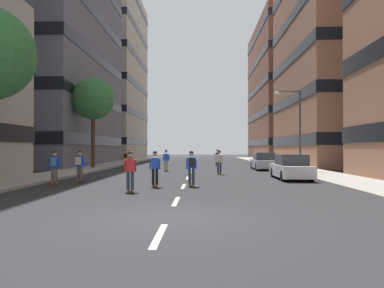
{
  "coord_description": "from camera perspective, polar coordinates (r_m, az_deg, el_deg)",
  "views": [
    {
      "loc": [
        0.94,
        -9.74,
        1.9
      ],
      "look_at": [
        0.0,
        22.58,
        2.29
      ],
      "focal_mm": 33.25,
      "sensor_mm": 36.0,
      "label": 1
    }
  ],
  "objects": [
    {
      "name": "skater_2",
      "position": [
        17.73,
        -0.09,
        -3.55
      ],
      "size": [
        0.55,
        0.92,
        1.78
      ],
      "color": "brown",
      "rests_on": "ground_plane"
    },
    {
      "name": "skater_3",
      "position": [
        37.16,
        -10.01,
        -2.04
      ],
      "size": [
        0.54,
        0.9,
        1.78
      ],
      "color": "brown",
      "rests_on": "ground_plane"
    },
    {
      "name": "skater_0",
      "position": [
        19.61,
        -21.2,
        -3.23
      ],
      "size": [
        0.57,
        0.92,
        1.78
      ],
      "color": "brown",
      "rests_on": "ground_plane"
    },
    {
      "name": "skater_6",
      "position": [
        15.72,
        -9.88,
        -4.02
      ],
      "size": [
        0.56,
        0.92,
        1.78
      ],
      "color": "brown",
      "rests_on": "ground_plane"
    },
    {
      "name": "skater_8",
      "position": [
        17.59,
        -5.96,
        -3.67
      ],
      "size": [
        0.56,
        0.92,
        1.78
      ],
      "color": "brown",
      "rests_on": "ground_plane"
    },
    {
      "name": "skater_7",
      "position": [
        38.45,
        4.04,
        -2.0
      ],
      "size": [
        0.54,
        0.91,
        1.78
      ],
      "color": "brown",
      "rests_on": "ground_plane"
    },
    {
      "name": "streetlamp_right",
      "position": [
        30.08,
        16.27,
        3.61
      ],
      "size": [
        2.13,
        0.3,
        6.5
      ],
      "color": "#3F3F44",
      "rests_on": "sidewalk_right"
    },
    {
      "name": "ground_plane",
      "position": [
        33.8,
        0.07,
        -3.91
      ],
      "size": [
        143.94,
        143.94,
        0.0
      ],
      "primitive_type": "plane",
      "color": "#28282B"
    },
    {
      "name": "parked_car_mid",
      "position": [
        22.56,
        15.59,
        -3.71
      ],
      "size": [
        1.82,
        4.4,
        1.52
      ],
      "color": "silver",
      "rests_on": "ground_plane"
    },
    {
      "name": "building_left_mid",
      "position": [
        47.28,
        -22.14,
        20.23
      ],
      "size": [
        12.34,
        21.5,
        37.3
      ],
      "color": "slate",
      "rests_on": "ground_plane"
    },
    {
      "name": "building_right_mid",
      "position": [
        45.06,
        23.24,
        14.71
      ],
      "size": [
        12.34,
        18.81,
        27.45
      ],
      "color": "#9E6B51",
      "rests_on": "ground_plane"
    },
    {
      "name": "skater_1",
      "position": [
        25.88,
        4.4,
        -2.64
      ],
      "size": [
        0.54,
        0.9,
        1.78
      ],
      "color": "brown",
      "rests_on": "ground_plane"
    },
    {
      "name": "street_tree_near",
      "position": [
        34.5,
        -15.57,
        6.93
      ],
      "size": [
        3.87,
        3.87,
        8.29
      ],
      "color": "#4C3823",
      "rests_on": "sidewalk_left"
    },
    {
      "name": "building_right_far",
      "position": [
        67.99,
        15.44,
        8.15
      ],
      "size": [
        12.34,
        24.03,
        24.44
      ],
      "color": "brown",
      "rests_on": "ground_plane"
    },
    {
      "name": "parked_car_near",
      "position": [
        32.1,
        11.4,
        -2.82
      ],
      "size": [
        1.82,
        4.4,
        1.52
      ],
      "color": "#B2B7BF",
      "rests_on": "ground_plane"
    },
    {
      "name": "building_left_far",
      "position": [
        69.0,
        -13.64,
        10.61
      ],
      "size": [
        12.34,
        20.93,
        30.6
      ],
      "color": "#BCB29E",
      "rests_on": "ground_plane"
    },
    {
      "name": "sidewalk_right",
      "position": [
        37.69,
        14.36,
        -3.45
      ],
      "size": [
        3.3,
        65.97,
        0.14
      ],
      "primitive_type": "cube",
      "color": "#9E9991",
      "rests_on": "ground_plane"
    },
    {
      "name": "skater_5",
      "position": [
        29.27,
        -4.17,
        -2.48
      ],
      "size": [
        0.56,
        0.92,
        1.78
      ],
      "color": "brown",
      "rests_on": "ground_plane"
    },
    {
      "name": "lane_markings",
      "position": [
        35.3,
        0.14,
        -3.76
      ],
      "size": [
        0.16,
        57.2,
        0.01
      ],
      "color": "silver",
      "rests_on": "ground_plane"
    },
    {
      "name": "sidewalk_left",
      "position": [
        38.15,
        -13.78,
        -3.41
      ],
      "size": [
        3.3,
        65.97,
        0.14
      ],
      "primitive_type": "cube",
      "color": "#9E9991",
      "rests_on": "ground_plane"
    },
    {
      "name": "skater_9",
      "position": [
        20.7,
        -17.58,
        -3.11
      ],
      "size": [
        0.56,
        0.92,
        1.78
      ],
      "color": "brown",
      "rests_on": "ground_plane"
    },
    {
      "name": "skater_4",
      "position": [
        35.38,
        -10.55,
        -2.11
      ],
      "size": [
        0.57,
        0.92,
        1.78
      ],
      "color": "brown",
      "rests_on": "ground_plane"
    }
  ]
}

